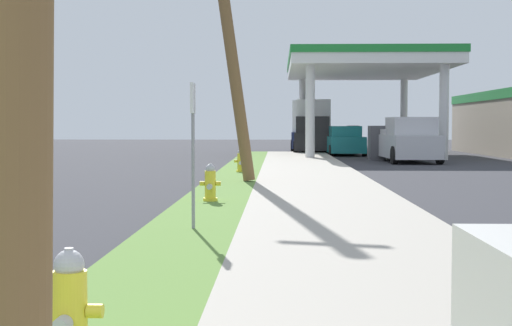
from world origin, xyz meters
The scene contains 10 objects.
fire_hydrant_nearest centered at (0.70, 2.85, 0.45)m, with size 0.42×0.38×0.74m.
fire_hydrant_second centered at (0.65, 12.80, 0.45)m, with size 0.42×0.38×0.74m.
fire_hydrant_third centered at (0.79, 21.80, 0.45)m, with size 0.42×0.37×0.74m.
utility_pole_midground centered at (0.61, 18.09, 4.46)m, with size 2.09×0.74×8.52m.
street_sign_post centered at (0.77, 8.94, 1.63)m, with size 0.05×0.36×2.12m.
gas_station_canopy centered at (14.30, 38.04, 2.37)m, with size 17.12×15.31×5.30m.
car_teal_by_near_pump centered at (5.58, 37.99, 0.72)m, with size 2.03×4.54×1.57m.
truck_black_at_forecourt centered at (4.11, 41.69, 1.49)m, with size 2.56×6.53×3.11m.
truck_navy_on_apron centered at (4.06, 44.53, 1.49)m, with size 2.70×6.56×3.11m.
truck_silver_at_far_bay centered at (7.67, 30.82, 0.91)m, with size 2.34×5.48×1.97m.
Camera 1 is at (2.01, -1.61, 1.63)m, focal length 51.14 mm.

